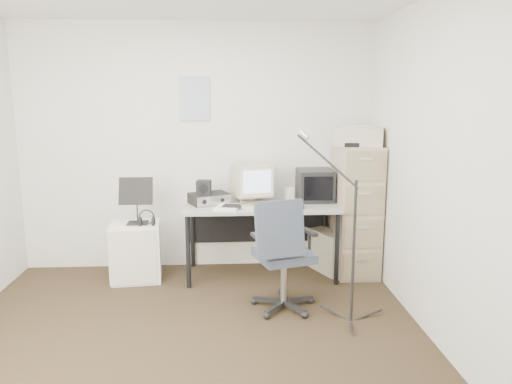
{
  "coord_description": "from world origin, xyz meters",
  "views": [
    {
      "loc": [
        0.3,
        -3.32,
        1.79
      ],
      "look_at": [
        0.55,
        0.95,
        0.95
      ],
      "focal_mm": 35.0,
      "sensor_mm": 36.0,
      "label": 1
    }
  ],
  "objects": [
    {
      "name": "radio_speaker",
      "position": [
        0.07,
        1.46,
        0.9
      ],
      "size": [
        0.15,
        0.14,
        0.14
      ],
      "primitive_type": "cube",
      "rotation": [
        0.0,
        0.0,
        -0.1
      ],
      "color": "black",
      "rests_on": "radio_receiver"
    },
    {
      "name": "headphones",
      "position": [
        -0.46,
        1.28,
        0.63
      ],
      "size": [
        0.19,
        0.19,
        0.03
      ],
      "primitive_type": "torus",
      "rotation": [
        0.0,
        0.0,
        0.17
      ],
      "color": "black",
      "rests_on": "side_cart"
    },
    {
      "name": "mouse",
      "position": [
        0.98,
        1.27,
        0.75
      ],
      "size": [
        0.07,
        0.12,
        0.04
      ],
      "primitive_type": "cube",
      "rotation": [
        0.0,
        0.0,
        -0.01
      ],
      "color": "black",
      "rests_on": "desk"
    },
    {
      "name": "crt_tv",
      "position": [
        1.18,
        1.59,
        0.89
      ],
      "size": [
        0.35,
        0.37,
        0.32
      ],
      "primitive_type": "cube",
      "rotation": [
        0.0,
        0.0,
        0.01
      ],
      "color": "black",
      "rests_on": "desk"
    },
    {
      "name": "wall_calendar",
      "position": [
        -0.02,
        1.79,
        1.75
      ],
      "size": [
        0.3,
        0.02,
        0.44
      ],
      "primitive_type": "cube",
      "color": "white",
      "rests_on": "wall_back"
    },
    {
      "name": "wall_front",
      "position": [
        0.0,
        -1.8,
        1.25
      ],
      "size": [
        3.6,
        0.02,
        2.5
      ],
      "primitive_type": "cube",
      "color": "beige",
      "rests_on": "ground"
    },
    {
      "name": "desk",
      "position": [
        0.63,
        1.45,
        0.36
      ],
      "size": [
        1.5,
        0.7,
        0.73
      ],
      "primitive_type": "cube",
      "color": "#AAAB99",
      "rests_on": "floor"
    },
    {
      "name": "filing_cabinet",
      "position": [
        1.58,
        1.48,
        0.65
      ],
      "size": [
        0.4,
        0.6,
        1.3
      ],
      "primitive_type": "cube",
      "color": "tan",
      "rests_on": "floor"
    },
    {
      "name": "keyboard",
      "position": [
        0.64,
        1.27,
        0.74
      ],
      "size": [
        0.5,
        0.3,
        0.03
      ],
      "primitive_type": "cube",
      "rotation": [
        0.0,
        0.0,
        -0.31
      ],
      "color": "beige",
      "rests_on": "desk"
    },
    {
      "name": "floor",
      "position": [
        0.0,
        0.0,
        -0.01
      ],
      "size": [
        3.6,
        3.6,
        0.01
      ],
      "primitive_type": "cube",
      "color": "#34291B",
      "rests_on": "ground"
    },
    {
      "name": "pc_tower",
      "position": [
        1.32,
        1.53,
        0.21
      ],
      "size": [
        0.36,
        0.49,
        0.42
      ],
      "primitive_type": "cube",
      "rotation": [
        0.0,
        0.0,
        0.42
      ],
      "color": "beige",
      "rests_on": "floor"
    },
    {
      "name": "radio_receiver",
      "position": [
        0.12,
        1.51,
        0.78
      ],
      "size": [
        0.44,
        0.39,
        0.1
      ],
      "primitive_type": "cube",
      "rotation": [
        0.0,
        0.0,
        0.42
      ],
      "color": "black",
      "rests_on": "desk"
    },
    {
      "name": "papers",
      "position": [
        0.31,
        1.29,
        0.74
      ],
      "size": [
        0.28,
        0.34,
        0.02
      ],
      "primitive_type": "cube",
      "rotation": [
        0.0,
        0.0,
        -0.27
      ],
      "color": "white",
      "rests_on": "desk"
    },
    {
      "name": "crt_monitor",
      "position": [
        0.54,
        1.55,
        0.92
      ],
      "size": [
        0.42,
        0.44,
        0.38
      ],
      "primitive_type": "cube",
      "rotation": [
        0.0,
        0.0,
        0.24
      ],
      "color": "beige",
      "rests_on": "desk"
    },
    {
      "name": "side_cart",
      "position": [
        -0.59,
        1.39,
        0.29
      ],
      "size": [
        0.5,
        0.42,
        0.57
      ],
      "primitive_type": "cube",
      "rotation": [
        0.0,
        0.0,
        0.1
      ],
      "color": "white",
      "rests_on": "floor"
    },
    {
      "name": "music_stand",
      "position": [
        -0.56,
        1.36,
        0.8
      ],
      "size": [
        0.35,
        0.27,
        0.46
      ],
      "primitive_type": "cube",
      "rotation": [
        0.0,
        0.0,
        -0.39
      ],
      "color": "black",
      "rests_on": "side_cart"
    },
    {
      "name": "desk_speaker",
      "position": [
        0.92,
        1.55,
        0.8
      ],
      "size": [
        0.09,
        0.09,
        0.14
      ],
      "primitive_type": "cube",
      "rotation": [
        0.0,
        0.0,
        0.25
      ],
      "color": "beige",
      "rests_on": "desk"
    },
    {
      "name": "office_chair",
      "position": [
        0.77,
        0.65,
        0.49
      ],
      "size": [
        0.7,
        0.7,
        0.97
      ],
      "primitive_type": "cube",
      "rotation": [
        0.0,
        0.0,
        0.29
      ],
      "color": "#404554",
      "rests_on": "floor"
    },
    {
      "name": "wall_right",
      "position": [
        1.8,
        0.0,
        1.25
      ],
      "size": [
        0.02,
        3.6,
        2.5
      ],
      "primitive_type": "cube",
      "color": "beige",
      "rests_on": "ground"
    },
    {
      "name": "mic_stand",
      "position": [
        1.28,
        0.37,
        0.75
      ],
      "size": [
        0.03,
        0.03,
        1.5
      ],
      "primitive_type": "cylinder",
      "rotation": [
        0.0,
        0.0,
        2.24
      ],
      "color": "black",
      "rests_on": "floor"
    },
    {
      "name": "printer",
      "position": [
        1.58,
        1.46,
        1.39
      ],
      "size": [
        0.54,
        0.45,
        0.18
      ],
      "primitive_type": "cube",
      "rotation": [
        0.0,
        0.0,
        -0.32
      ],
      "color": "beige",
      "rests_on": "filing_cabinet"
    },
    {
      "name": "wall_back",
      "position": [
        0.0,
        1.8,
        1.25
      ],
      "size": [
        3.6,
        0.02,
        2.5
      ],
      "primitive_type": "cube",
      "color": "beige",
      "rests_on": "ground"
    }
  ]
}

